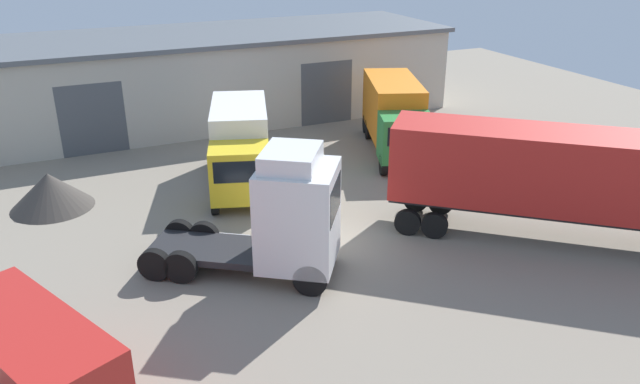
{
  "coord_description": "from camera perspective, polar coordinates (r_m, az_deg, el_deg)",
  "views": [
    {
      "loc": [
        -8.54,
        -17.96,
        10.75
      ],
      "look_at": [
        0.28,
        1.4,
        1.6
      ],
      "focal_mm": 35.0,
      "sensor_mm": 36.0,
      "label": 1
    }
  ],
  "objects": [
    {
      "name": "ground_plane",
      "position": [
        22.6,
        0.83,
        -5.13
      ],
      "size": [
        60.0,
        60.0,
        0.0
      ],
      "primitive_type": "plane",
      "color": "gray"
    },
    {
      "name": "warehouse_building",
      "position": [
        38.04,
        -11.11,
        10.33
      ],
      "size": [
        29.82,
        8.88,
        5.0
      ],
      "color": "#B7B2A3",
      "rests_on": "ground_plane"
    },
    {
      "name": "tractor_unit_white",
      "position": [
        20.09,
        -3.31,
        -2.3
      ],
      "size": [
        6.63,
        5.64,
        4.42
      ],
      "rotation": [
        0.0,
        0.0,
        -0.6
      ],
      "color": "silver",
      "rests_on": "ground_plane"
    },
    {
      "name": "container_trailer_teal",
      "position": [
        23.76,
        21.53,
        1.58
      ],
      "size": [
        11.04,
        9.96,
        4.12
      ],
      "rotation": [
        0.0,
        0.0,
        -0.71
      ],
      "color": "red",
      "rests_on": "ground_plane"
    },
    {
      "name": "box_truck_green",
      "position": [
        31.98,
        6.88,
        7.15
      ],
      "size": [
        4.95,
        7.87,
        3.5
      ],
      "rotation": [
        0.0,
        0.0,
        -1.94
      ],
      "color": "#28843D",
      "rests_on": "ground_plane"
    },
    {
      "name": "box_truck_yellow",
      "position": [
        27.63,
        -7.33,
        4.41
      ],
      "size": [
        4.4,
        7.26,
        3.45
      ],
      "rotation": [
        0.0,
        0.0,
        -1.89
      ],
      "color": "yellow",
      "rests_on": "ground_plane"
    },
    {
      "name": "delivery_van_red",
      "position": [
        15.91,
        -24.47,
        -14.78
      ],
      "size": [
        4.01,
        5.62,
        2.76
      ],
      "rotation": [
        0.0,
        0.0,
        -1.14
      ],
      "color": "red",
      "rests_on": "ground_plane"
    },
    {
      "name": "gravel_pile",
      "position": [
        27.73,
        -23.45,
        0.12
      ],
      "size": [
        3.32,
        3.32,
        1.51
      ],
      "color": "#423D38",
      "rests_on": "ground_plane"
    }
  ]
}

